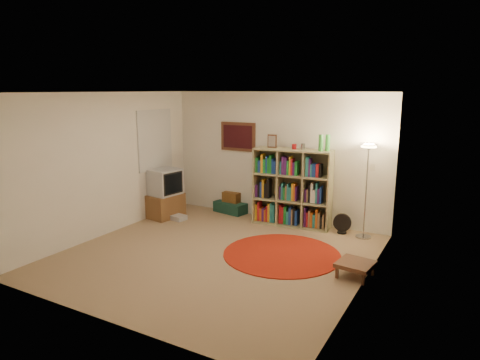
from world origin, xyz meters
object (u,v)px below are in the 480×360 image
object	(u,v)px
tv_stand	(165,194)
side_table	(356,265)
bookshelf	(291,189)
floor_fan	(342,224)
floor_lamp	(368,160)
suitcase	(232,207)

from	to	relation	value
tv_stand	side_table	bearing A→B (deg)	-4.77
bookshelf	floor_fan	distance (m)	1.13
floor_fan	side_table	bearing A→B (deg)	-79.27
bookshelf	tv_stand	distance (m)	2.53
bookshelf	side_table	bearing A→B (deg)	-50.99
floor_lamp	side_table	bearing A→B (deg)	-80.50
floor_lamp	floor_fan	size ratio (longest dim) A/B	4.52
floor_lamp	floor_fan	bearing A→B (deg)	176.63
side_table	floor_fan	bearing A→B (deg)	111.49
floor_lamp	suitcase	bearing A→B (deg)	174.73
suitcase	floor_fan	bearing A→B (deg)	4.62
bookshelf	floor_fan	bearing A→B (deg)	-6.36
floor_lamp	side_table	xyz separation A→B (m)	(0.28, -1.68, -1.20)
bookshelf	tv_stand	bearing A→B (deg)	-167.92
floor_fan	side_table	size ratio (longest dim) A/B	0.71
floor_lamp	tv_stand	size ratio (longest dim) A/B	1.67
suitcase	tv_stand	bearing A→B (deg)	-125.44
bookshelf	floor_lamp	distance (m)	1.55
side_table	floor_lamp	bearing A→B (deg)	99.50
bookshelf	tv_stand	size ratio (longest dim) A/B	1.77
tv_stand	bookshelf	bearing A→B (deg)	25.96
suitcase	side_table	size ratio (longest dim) A/B	1.45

